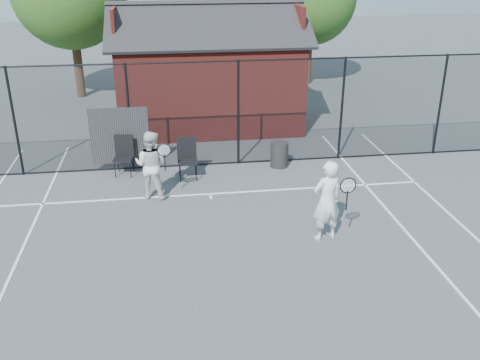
{
  "coord_description": "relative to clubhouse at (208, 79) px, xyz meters",
  "views": [
    {
      "loc": [
        -0.97,
        -9.31,
        5.75
      ],
      "look_at": [
        0.52,
        1.28,
        1.1
      ],
      "focal_mm": 40.0,
      "sensor_mm": 36.0,
      "label": 1
    }
  ],
  "objects": [
    {
      "name": "court_lines",
      "position": [
        -0.5,
        -10.32,
        -1.6
      ],
      "size": [
        11.02,
        18.0,
        0.01
      ],
      "color": "white",
      "rests_on": "ground"
    },
    {
      "name": "waste_bin",
      "position": [
        1.62,
        -4.4,
        -1.24
      ],
      "size": [
        0.56,
        0.56,
        0.73
      ],
      "primitive_type": "cylinder",
      "rotation": [
        0.0,
        0.0,
        0.12
      ],
      "color": "black",
      "rests_on": "ground"
    },
    {
      "name": "chair_right",
      "position": [
        -1.0,
        -4.9,
        -1.06
      ],
      "size": [
        0.53,
        0.55,
        1.09
      ],
      "primitive_type": "cube",
      "rotation": [
        0.0,
        0.0,
        0.02
      ],
      "color": "black",
      "rests_on": "ground"
    },
    {
      "name": "ground",
      "position": [
        -0.5,
        -9.0,
        -1.61
      ],
      "size": [
        80.0,
        80.0,
        0.0
      ],
      "primitive_type": "plane",
      "color": "#40444A",
      "rests_on": "ground"
    },
    {
      "name": "fence",
      "position": [
        -0.8,
        -4.0,
        -0.16
      ],
      "size": [
        22.04,
        3.0,
        3.0
      ],
      "color": "black",
      "rests_on": "ground"
    },
    {
      "name": "chair_left",
      "position": [
        -2.72,
        -4.4,
        -1.08
      ],
      "size": [
        0.58,
        0.6,
        1.06
      ],
      "primitive_type": "cube",
      "rotation": [
        0.0,
        0.0,
        -0.15
      ],
      "color": "black",
      "rests_on": "ground"
    },
    {
      "name": "clubhouse",
      "position": [
        0.0,
        0.0,
        0.0
      ],
      "size": [
        6.5,
        4.36,
        4.19
      ],
      "color": "maroon",
      "rests_on": "ground"
    },
    {
      "name": "player_back",
      "position": [
        -1.94,
        -5.93,
        -0.75
      ],
      "size": [
        1.02,
        0.91,
        1.72
      ],
      "color": "silver",
      "rests_on": "ground"
    },
    {
      "name": "player_front",
      "position": [
        1.74,
        -8.59,
        -0.71
      ],
      "size": [
        0.84,
        0.66,
        1.79
      ],
      "color": "silver",
      "rests_on": "ground"
    }
  ]
}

